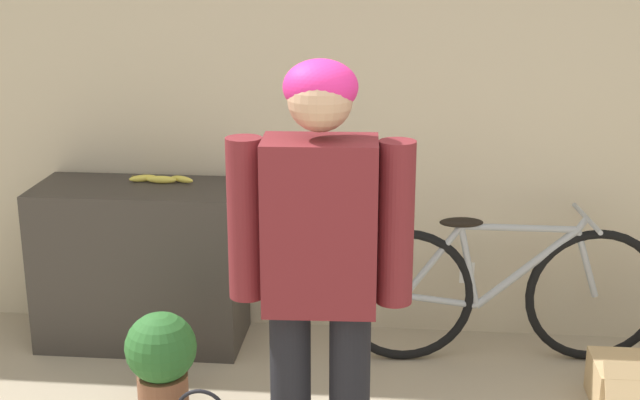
{
  "coord_description": "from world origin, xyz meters",
  "views": [
    {
      "loc": [
        0.18,
        -2.04,
        2.13
      ],
      "look_at": [
        -0.1,
        0.93,
        1.24
      ],
      "focal_mm": 50.0,
      "sensor_mm": 36.0,
      "label": 1
    }
  ],
  "objects_px": {
    "bicycle": "(500,292)",
    "banana": "(161,179)",
    "potted_plant": "(161,358)",
    "person": "(320,257)"
  },
  "relations": [
    {
      "from": "bicycle",
      "to": "banana",
      "type": "distance_m",
      "value": 1.86
    },
    {
      "from": "person",
      "to": "banana",
      "type": "distance_m",
      "value": 1.77
    },
    {
      "from": "potted_plant",
      "to": "banana",
      "type": "bearing_deg",
      "value": 103.35
    },
    {
      "from": "banana",
      "to": "potted_plant",
      "type": "distance_m",
      "value": 1.06
    },
    {
      "from": "person",
      "to": "banana",
      "type": "bearing_deg",
      "value": 121.33
    },
    {
      "from": "bicycle",
      "to": "banana",
      "type": "xyz_separation_m",
      "value": [
        -1.78,
        0.15,
        0.51
      ]
    },
    {
      "from": "person",
      "to": "potted_plant",
      "type": "bearing_deg",
      "value": 139.32
    },
    {
      "from": "person",
      "to": "bicycle",
      "type": "height_order",
      "value": "person"
    },
    {
      "from": "bicycle",
      "to": "potted_plant",
      "type": "bearing_deg",
      "value": -161.43
    },
    {
      "from": "bicycle",
      "to": "potted_plant",
      "type": "distance_m",
      "value": 1.73
    }
  ]
}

